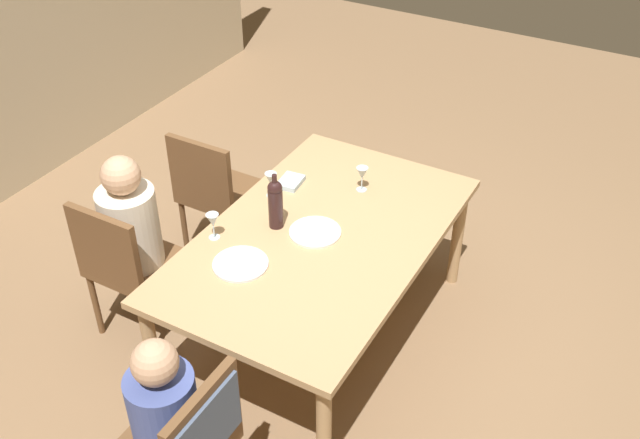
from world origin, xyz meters
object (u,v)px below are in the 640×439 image
at_px(chair_far_right, 214,189).
at_px(person_woman_host, 135,232).
at_px(wine_glass_centre, 362,174).
at_px(chair_far_left, 125,262).
at_px(wine_glass_near_right, 271,180).
at_px(dinner_plate_host, 316,232).
at_px(dinner_plate_guest_left, 241,264).
at_px(dining_table, 320,246).
at_px(wine_glass_near_left, 213,221).
at_px(wine_bottle_tall_green, 275,203).
at_px(person_man_bearded, 161,420).

bearing_deg(chair_far_right, person_woman_host, -90.00).
distance_m(person_woman_host, wine_glass_centre, 1.29).
xyz_separation_m(chair_far_left, wine_glass_near_right, (0.68, -0.53, 0.31)).
bearing_deg(dinner_plate_host, dinner_plate_guest_left, 154.83).
bearing_deg(chair_far_right, dining_table, -18.93).
height_order(chair_far_left, wine_glass_near_left, chair_far_left).
height_order(wine_glass_near_left, dinner_plate_guest_left, wine_glass_near_left).
bearing_deg(wine_bottle_tall_green, dinner_plate_host, -77.37).
relative_size(wine_bottle_tall_green, dinner_plate_guest_left, 1.15).
height_order(person_woman_host, wine_glass_near_right, person_woman_host).
bearing_deg(dinner_plate_guest_left, wine_glass_near_right, 17.94).
distance_m(person_man_bearded, wine_glass_near_right, 1.54).
bearing_deg(chair_far_left, person_woman_host, 90.00).
distance_m(dining_table, chair_far_right, 1.00).
xyz_separation_m(wine_bottle_tall_green, dinner_plate_guest_left, (-0.37, -0.02, -0.14)).
height_order(person_woman_host, wine_bottle_tall_green, person_woman_host).
bearing_deg(person_man_bearded, dinner_plate_host, 0.18).
bearing_deg(dinner_plate_host, chair_far_right, 70.77).
distance_m(chair_far_left, person_woman_host, 0.17).
distance_m(chair_far_right, person_man_bearded, 1.86).
distance_m(person_woman_host, dinner_plate_host, 0.99).
height_order(wine_glass_near_left, wine_glass_near_right, same).
bearing_deg(chair_far_right, person_man_bearded, -60.43).
distance_m(person_man_bearded, wine_glass_near_left, 1.12).
relative_size(chair_far_left, chair_far_right, 1.00).
height_order(wine_glass_near_left, wine_glass_centre, same).
height_order(wine_bottle_tall_green, dinner_plate_host, wine_bottle_tall_green).
height_order(chair_far_left, chair_far_right, same).
relative_size(chair_far_right, dinner_plate_host, 3.34).
height_order(person_woman_host, dinner_plate_host, person_woman_host).
relative_size(person_man_bearded, wine_glass_centre, 7.26).
distance_m(person_woman_host, dinner_plate_guest_left, 0.72).
bearing_deg(person_man_bearded, chair_far_right, 29.57).
height_order(wine_glass_near_left, dinner_plate_host, wine_glass_near_left).
distance_m(dining_table, dinner_plate_host, 0.09).
distance_m(chair_far_left, wine_bottle_tall_green, 0.91).
relative_size(dining_table, wine_glass_near_right, 12.23).
relative_size(chair_far_right, wine_glass_centre, 6.17).
xyz_separation_m(wine_glass_near_right, dinner_plate_host, (-0.18, -0.39, -0.10)).
bearing_deg(chair_far_left, dinner_plate_host, 28.83).
relative_size(chair_far_left, dinner_plate_host, 3.34).
height_order(chair_far_right, wine_glass_centre, chair_far_right).
bearing_deg(dinner_plate_host, wine_bottle_tall_green, 102.63).
height_order(chair_far_left, dinner_plate_host, chair_far_left).
distance_m(dining_table, person_woman_host, 1.02).
height_order(dining_table, chair_far_left, chair_far_left).
bearing_deg(person_man_bearded, wine_glass_centre, -0.72).
distance_m(dining_table, wine_glass_near_left, 0.58).
bearing_deg(dinner_plate_host, wine_glass_centre, -3.13).
distance_m(dining_table, dinner_plate_guest_left, 0.47).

